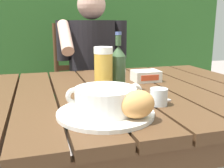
% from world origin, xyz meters
% --- Properties ---
extents(dining_table, '(1.36, 0.97, 0.73)m').
position_xyz_m(dining_table, '(0.00, 0.00, 0.65)').
color(dining_table, '#482F1B').
rests_on(dining_table, ground_plane).
extents(hedge_backdrop, '(3.16, 0.90, 2.05)m').
position_xyz_m(hedge_backdrop, '(-0.05, 1.77, 1.06)').
color(hedge_backdrop, '#2D5D26').
rests_on(hedge_backdrop, ground_plane).
extents(chair_near_diner, '(0.48, 0.47, 1.00)m').
position_xyz_m(chair_near_diner, '(0.09, 0.93, 0.49)').
color(chair_near_diner, '#462B19').
rests_on(chair_near_diner, ground_plane).
extents(person_eating, '(0.48, 0.47, 1.23)m').
position_xyz_m(person_eating, '(0.08, 0.73, 0.72)').
color(person_eating, black).
rests_on(person_eating, ground_plane).
extents(serving_plate, '(0.29, 0.29, 0.01)m').
position_xyz_m(serving_plate, '(-0.10, -0.29, 0.74)').
color(serving_plate, white).
rests_on(serving_plate, dining_table).
extents(soup_bowl, '(0.23, 0.18, 0.08)m').
position_xyz_m(soup_bowl, '(-0.10, -0.29, 0.78)').
color(soup_bowl, white).
rests_on(soup_bowl, serving_plate).
extents(bread_roll, '(0.11, 0.09, 0.08)m').
position_xyz_m(bread_roll, '(-0.03, -0.37, 0.78)').
color(bread_roll, tan).
rests_on(bread_roll, serving_plate).
extents(beer_glass, '(0.07, 0.07, 0.18)m').
position_xyz_m(beer_glass, '(-0.05, -0.07, 0.82)').
color(beer_glass, gold).
rests_on(beer_glass, dining_table).
extents(beer_bottle, '(0.06, 0.06, 0.24)m').
position_xyz_m(beer_bottle, '(0.02, -0.03, 0.83)').
color(beer_bottle, '#354F2F').
rests_on(beer_bottle, dining_table).
extents(water_glass_small, '(0.06, 0.06, 0.06)m').
position_xyz_m(water_glass_small, '(0.10, -0.24, 0.76)').
color(water_glass_small, silver).
rests_on(water_glass_small, dining_table).
extents(butter_tub, '(0.13, 0.10, 0.05)m').
position_xyz_m(butter_tub, '(0.21, 0.12, 0.75)').
color(butter_tub, white).
rests_on(butter_tub, dining_table).
extents(table_knife, '(0.17, 0.05, 0.01)m').
position_xyz_m(table_knife, '(0.06, -0.23, 0.73)').
color(table_knife, silver).
rests_on(table_knife, dining_table).
extents(diner_bowl, '(0.14, 0.14, 0.06)m').
position_xyz_m(diner_bowl, '(0.09, 0.39, 0.76)').
color(diner_bowl, white).
rests_on(diner_bowl, dining_table).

